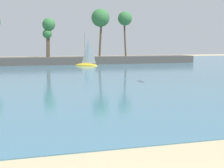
{
  "coord_description": "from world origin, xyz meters",
  "views": [
    {
      "loc": [
        -5.06,
        -9.58,
        4.98
      ],
      "look_at": [
        1.1,
        9.2,
        2.77
      ],
      "focal_mm": 59.06,
      "sensor_mm": 36.0,
      "label": 1
    }
  ],
  "objects": [
    {
      "name": "sea",
      "position": [
        0.0,
        60.48,
        0.03
      ],
      "size": [
        220.0,
        108.42,
        0.06
      ],
      "primitive_type": "cube",
      "color": "teal",
      "rests_on": "ground"
    },
    {
      "name": "palm_headland",
      "position": [
        -0.99,
        74.72,
        3.56
      ],
      "size": [
        86.23,
        6.0,
        13.07
      ],
      "color": "#514C47",
      "rests_on": "ground"
    },
    {
      "name": "sailboat_near_shore",
      "position": [
        14.62,
        68.0,
        0.75
      ],
      "size": [
        5.09,
        4.58,
        7.66
      ],
      "color": "yellow",
      "rests_on": "sea"
    }
  ]
}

